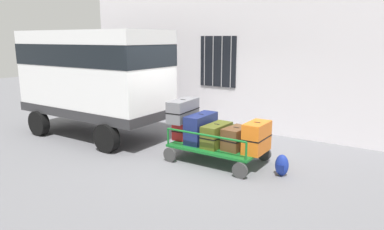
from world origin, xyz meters
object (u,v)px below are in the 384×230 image
at_px(suitcase_right_bottom, 257,137).
at_px(backpack, 282,165).
at_px(van, 94,73).
at_px(suitcase_left_bottom, 184,130).
at_px(suitcase_left_middle, 183,110).
at_px(suitcase_center_bottom, 217,135).
at_px(luggage_cart, 217,148).
at_px(suitcase_midright_bottom, 236,138).
at_px(suitcase_midleft_bottom, 201,128).

height_order(suitcase_right_bottom, backpack, suitcase_right_bottom).
height_order(van, suitcase_left_bottom, van).
xyz_separation_m(suitcase_left_middle, suitcase_center_bottom, (0.90, -0.02, -0.45)).
distance_m(luggage_cart, suitcase_left_bottom, 0.94).
distance_m(suitcase_center_bottom, backpack, 1.54).
height_order(luggage_cart, suitcase_right_bottom, suitcase_right_bottom).
bearing_deg(suitcase_right_bottom, suitcase_midright_bottom, -175.48).
bearing_deg(suitcase_right_bottom, suitcase_midleft_bottom, 179.86).
distance_m(van, suitcase_center_bottom, 4.05).
bearing_deg(suitcase_left_bottom, suitcase_midright_bottom, -1.30).
xyz_separation_m(suitcase_left_bottom, suitcase_right_bottom, (1.81, 0.01, 0.10)).
bearing_deg(suitcase_midleft_bottom, suitcase_midright_bottom, -2.48).
relative_size(suitcase_left_middle, suitcase_midleft_bottom, 1.04).
bearing_deg(suitcase_left_middle, backpack, -0.43).
xyz_separation_m(van, suitcase_center_bottom, (3.88, -0.05, -1.15)).
distance_m(van, suitcase_left_bottom, 3.20).
xyz_separation_m(luggage_cart, suitcase_center_bottom, (0.00, -0.04, 0.30)).
bearing_deg(suitcase_midleft_bottom, suitcase_left_middle, -173.00).
height_order(van, suitcase_left_middle, van).
relative_size(suitcase_midright_bottom, suitcase_right_bottom, 0.94).
distance_m(van, suitcase_midright_bottom, 4.49).
bearing_deg(suitcase_midleft_bottom, suitcase_right_bottom, -0.14).
bearing_deg(suitcase_center_bottom, suitcase_midleft_bottom, 170.59).
distance_m(suitcase_midright_bottom, backpack, 1.10).
distance_m(van, suitcase_right_bottom, 4.91).
bearing_deg(suitcase_left_bottom, luggage_cart, -1.86).
xyz_separation_m(suitcase_midright_bottom, suitcase_right_bottom, (0.45, 0.04, 0.08)).
bearing_deg(luggage_cart, suitcase_midleft_bottom, 175.22).
relative_size(suitcase_left_bottom, suitcase_midleft_bottom, 0.61).
bearing_deg(backpack, van, 179.50).
bearing_deg(backpack, suitcase_left_bottom, 178.44).
height_order(suitcase_midleft_bottom, suitcase_center_bottom, suitcase_midleft_bottom).
distance_m(suitcase_left_middle, suitcase_midleft_bottom, 0.59).
bearing_deg(suitcase_left_bottom, van, -179.65).
bearing_deg(suitcase_midright_bottom, luggage_cart, 179.82).
distance_m(suitcase_left_bottom, suitcase_midright_bottom, 1.36).
height_order(suitcase_midleft_bottom, suitcase_midright_bottom, suitcase_midleft_bottom).
distance_m(suitcase_left_bottom, suitcase_right_bottom, 1.81).
height_order(suitcase_center_bottom, suitcase_right_bottom, suitcase_right_bottom).
height_order(luggage_cart, suitcase_left_middle, suitcase_left_middle).
bearing_deg(suitcase_right_bottom, suitcase_left_bottom, -179.84).
bearing_deg(van, luggage_cart, -0.16).
relative_size(suitcase_left_bottom, suitcase_center_bottom, 0.69).
relative_size(van, suitcase_left_middle, 4.39).
relative_size(luggage_cart, suitcase_left_bottom, 3.59).
height_order(van, suitcase_midright_bottom, van).
xyz_separation_m(suitcase_left_middle, backpack, (2.39, -0.02, -0.84)).
relative_size(luggage_cart, backpack, 4.62).
distance_m(suitcase_left_bottom, suitcase_left_middle, 0.47).
bearing_deg(suitcase_left_bottom, suitcase_center_bottom, -4.21).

